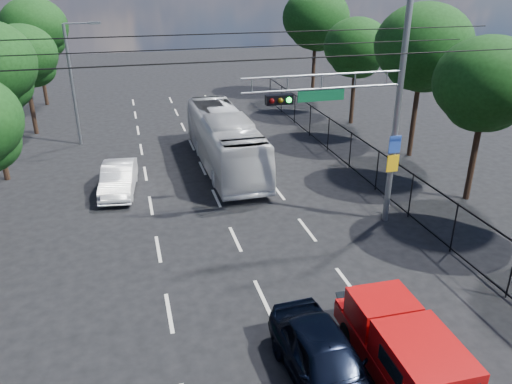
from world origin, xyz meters
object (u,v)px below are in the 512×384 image
object	(u,v)px
white_bus	(225,140)
signal_mast	(370,99)
navy_hatchback	(325,361)
red_pickup	(402,347)
white_van	(119,179)

from	to	relation	value
white_bus	signal_mast	bearing A→B (deg)	-64.02
signal_mast	navy_hatchback	world-z (taller)	signal_mast
red_pickup	white_van	bearing A→B (deg)	115.85
navy_hatchback	white_van	size ratio (longest dim) A/B	1.06
signal_mast	white_bus	size ratio (longest dim) A/B	0.91
red_pickup	signal_mast	bearing A→B (deg)	71.11
signal_mast	navy_hatchback	xyz separation A→B (m)	(-4.78, -7.92, -4.49)
signal_mast	red_pickup	size ratio (longest dim) A/B	1.99
signal_mast	navy_hatchback	distance (m)	10.28
navy_hatchback	signal_mast	bearing A→B (deg)	56.02
red_pickup	white_van	distance (m)	15.62
red_pickup	white_bus	xyz separation A→B (m)	(-1.24, 16.20, 0.51)
navy_hatchback	white_bus	xyz separation A→B (m)	(0.76, 15.97, 0.70)
signal_mast	red_pickup	distance (m)	9.62
white_van	red_pickup	bearing A→B (deg)	-57.40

